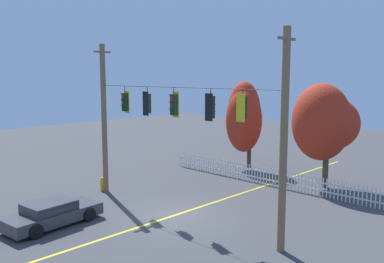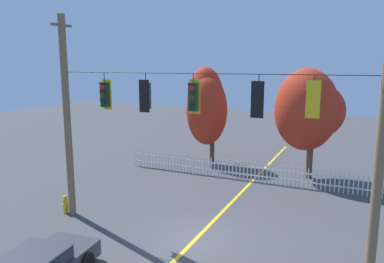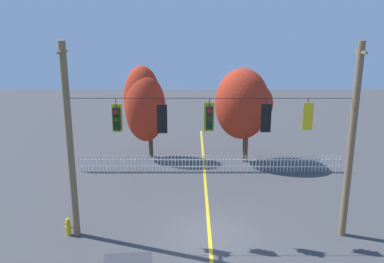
{
  "view_description": "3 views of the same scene",
  "coord_description": "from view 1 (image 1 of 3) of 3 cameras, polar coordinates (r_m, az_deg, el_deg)",
  "views": [
    {
      "loc": [
        14.35,
        -13.5,
        6.83
      ],
      "look_at": [
        -0.38,
        1.56,
        4.0
      ],
      "focal_mm": 38.58,
      "sensor_mm": 36.0,
      "label": 1
    },
    {
      "loc": [
        5.46,
        -12.06,
        6.63
      ],
      "look_at": [
        -0.78,
        1.43,
        3.93
      ],
      "focal_mm": 34.77,
      "sensor_mm": 36.0,
      "label": 2
    },
    {
      "loc": [
        -0.8,
        -16.94,
        9.5
      ],
      "look_at": [
        -0.86,
        1.34,
        4.5
      ],
      "focal_mm": 38.72,
      "sensor_mm": 36.0,
      "label": 3
    }
  ],
  "objects": [
    {
      "name": "fire_hydrant",
      "position": [
        25.56,
        -12.33,
        -7.08
      ],
      "size": [
        0.38,
        0.22,
        0.83
      ],
      "color": "gold",
      "rests_on": "ground"
    },
    {
      "name": "white_picket_fence",
      "position": [
        26.41,
        11.09,
        -6.23
      ],
      "size": [
        16.71,
        0.06,
        1.11
      ],
      "color": "silver",
      "rests_on": "ground"
    },
    {
      "name": "traffic_signal_southbound_primary",
      "position": [
        19.81,
        -2.51,
        3.74
      ],
      "size": [
        0.43,
        0.38,
        1.45
      ],
      "color": "black"
    },
    {
      "name": "signal_support_span",
      "position": [
        19.85,
        -2.37,
        0.58
      ],
      "size": [
        12.36,
        1.1,
        8.66
      ],
      "color": "brown",
      "rests_on": "ground"
    },
    {
      "name": "ground",
      "position": [
        20.85,
        -2.3,
        -11.47
      ],
      "size": [
        80.0,
        80.0,
        0.0
      ],
      "primitive_type": "plane",
      "color": "#424244"
    },
    {
      "name": "lane_centerline_stripe",
      "position": [
        20.85,
        -2.3,
        -11.46
      ],
      "size": [
        0.16,
        36.0,
        0.01
      ],
      "primitive_type": "cube",
      "color": "gold",
      "rests_on": "ground"
    },
    {
      "name": "parked_car",
      "position": [
        20.36,
        -18.84,
        -10.58
      ],
      "size": [
        2.3,
        4.59,
        1.15
      ],
      "color": "#38383D",
      "rests_on": "ground"
    },
    {
      "name": "traffic_signal_westbound_side",
      "position": [
        21.28,
        -6.19,
        3.89
      ],
      "size": [
        0.43,
        0.38,
        1.47
      ],
      "color": "black"
    },
    {
      "name": "traffic_signal_northbound_secondary",
      "position": [
        22.81,
        -9.24,
        4.04
      ],
      "size": [
        0.43,
        0.38,
        1.48
      ],
      "color": "black"
    },
    {
      "name": "autumn_maple_mid",
      "position": [
        26.42,
        17.95,
        1.17
      ],
      "size": [
        3.92,
        3.66,
        6.42
      ],
      "color": "brown",
      "rests_on": "ground"
    },
    {
      "name": "traffic_signal_northbound_primary",
      "position": [
        18.14,
        2.58,
        3.41
      ],
      "size": [
        0.43,
        0.38,
        1.43
      ],
      "color": "black"
    },
    {
      "name": "autumn_maple_near_fence",
      "position": [
        30.68,
        7.18,
        1.98
      ],
      "size": [
        2.9,
        2.64,
        6.46
      ],
      "color": "#473828",
      "rests_on": "ground"
    },
    {
      "name": "traffic_signal_eastbound_side",
      "position": [
        17.02,
        6.98,
        3.32
      ],
      "size": [
        0.43,
        0.38,
        1.33
      ],
      "color": "black"
    }
  ]
}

